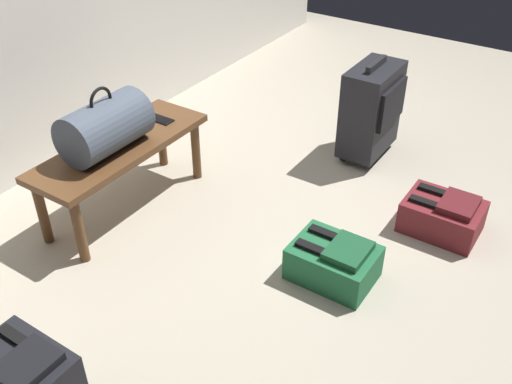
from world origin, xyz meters
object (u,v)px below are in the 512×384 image
suitcase_upright_charcoal (371,109)px  backpack_dark (21,374)px  bench (121,154)px  backpack_green (334,262)px  backpack_maroon (443,215)px  cell_phone (160,119)px  duffel_bag_slate (105,126)px

suitcase_upright_charcoal → backpack_dark: 2.34m
backpack_dark → bench: bearing=24.9°
backpack_green → backpack_dark: size_ratio=1.00×
bench → backpack_maroon: bench is taller
bench → cell_phone: cell_phone is taller
backpack_maroon → duffel_bag_slate: bearing=118.4°
suitcase_upright_charcoal → backpack_dark: (-2.30, 0.35, -0.22)m
suitcase_upright_charcoal → backpack_green: bearing=-163.1°
suitcase_upright_charcoal → bench: bearing=144.9°
backpack_green → backpack_dark: (-1.20, 0.68, 0.00)m
cell_phone → backpack_maroon: bearing=-74.1°
cell_phone → backpack_green: bearing=-99.5°
backpack_green → duffel_bag_slate: bearing=98.9°
bench → duffel_bag_slate: bearing=180.0°
duffel_bag_slate → backpack_maroon: size_ratio=1.16×
duffel_bag_slate → backpack_maroon: 1.75m
suitcase_upright_charcoal → backpack_green: suitcase_upright_charcoal is taller
bench → backpack_green: size_ratio=2.63×
duffel_bag_slate → suitcase_upright_charcoal: 1.56m
backpack_maroon → cell_phone: bearing=105.9°
bench → suitcase_upright_charcoal: size_ratio=1.63×
suitcase_upright_charcoal → backpack_maroon: bearing=-127.2°
bench → suitcase_upright_charcoal: suitcase_upright_charcoal is taller
bench → suitcase_upright_charcoal: 1.49m
cell_phone → backpack_maroon: 1.57m
backpack_green → suitcase_upright_charcoal: bearing=16.9°
backpack_maroon → backpack_dark: same height
suitcase_upright_charcoal → cell_phone: bearing=137.0°
bench → duffel_bag_slate: duffel_bag_slate is taller
suitcase_upright_charcoal → backpack_dark: bearing=171.4°
cell_phone → backpack_green: (-0.20, -1.18, -0.31)m
cell_phone → suitcase_upright_charcoal: size_ratio=0.23×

